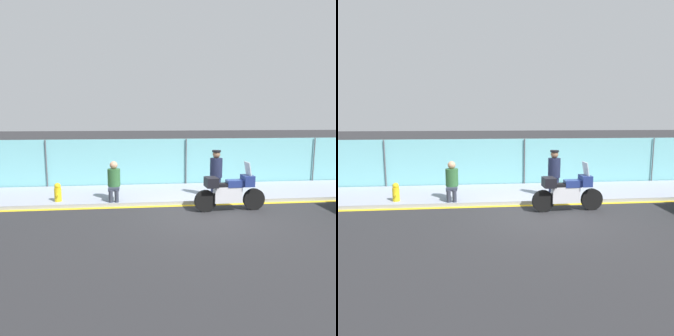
{
  "view_description": "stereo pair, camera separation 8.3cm",
  "coord_description": "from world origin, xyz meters",
  "views": [
    {
      "loc": [
        -2.27,
        -9.26,
        2.94
      ],
      "look_at": [
        -1.01,
        2.08,
        1.15
      ],
      "focal_mm": 35.0,
      "sensor_mm": 36.0,
      "label": 1
    },
    {
      "loc": [
        -2.19,
        -9.27,
        2.94
      ],
      "look_at": [
        -1.01,
        2.08,
        1.15
      ],
      "focal_mm": 35.0,
      "sensor_mm": 36.0,
      "label": 2
    }
  ],
  "objects": [
    {
      "name": "person_seated_on_curb",
      "position": [
        -2.89,
        1.77,
        0.85
      ],
      "size": [
        0.43,
        0.7,
        1.32
      ],
      "color": "#2D3342",
      "rests_on": "sidewalk"
    },
    {
      "name": "ground_plane",
      "position": [
        0.0,
        0.0,
        0.0
      ],
      "size": [
        120.0,
        120.0,
        0.0
      ],
      "primitive_type": "plane",
      "color": "#262628"
    },
    {
      "name": "fire_hydrant",
      "position": [
        -4.75,
        1.76,
        0.44
      ],
      "size": [
        0.23,
        0.29,
        0.63
      ],
      "color": "gold",
      "rests_on": "sidewalk"
    },
    {
      "name": "storefront_fence",
      "position": [
        0.0,
        4.32,
        1.01
      ],
      "size": [
        40.21,
        0.17,
        2.02
      ],
      "color": "#6BB2B7",
      "rests_on": "ground_plane"
    },
    {
      "name": "motorcycle",
      "position": [
        0.75,
        0.47,
        0.63
      ],
      "size": [
        2.28,
        0.55,
        1.55
      ],
      "rotation": [
        0.0,
        0.0,
        0.04
      ],
      "color": "black",
      "rests_on": "ground_plane"
    },
    {
      "name": "curb_paint_stripe",
      "position": [
        0.0,
        1.21,
        0.0
      ],
      "size": [
        42.33,
        0.18,
        0.01
      ],
      "color": "gold",
      "rests_on": "ground_plane"
    },
    {
      "name": "officer_standing",
      "position": [
        0.68,
        1.88,
        0.96
      ],
      "size": [
        0.43,
        0.43,
        1.65
      ],
      "color": "#191E38",
      "rests_on": "sidewalk"
    },
    {
      "name": "sidewalk",
      "position": [
        0.0,
        2.77,
        0.07
      ],
      "size": [
        42.33,
        2.93,
        0.13
      ],
      "color": "#8E93A3",
      "rests_on": "ground_plane"
    }
  ]
}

